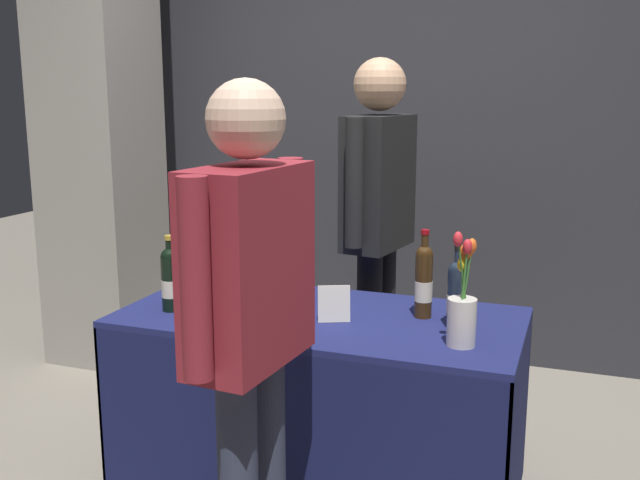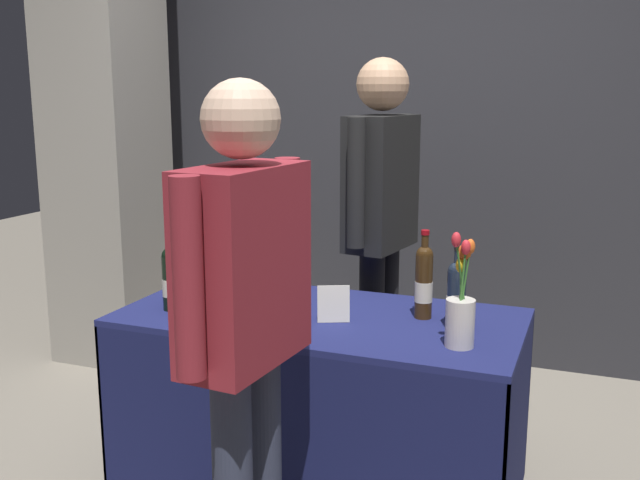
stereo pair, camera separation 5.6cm
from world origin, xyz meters
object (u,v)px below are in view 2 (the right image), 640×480
display_bottle_0 (424,281)px  wine_glass_near_vendor (183,275)px  featured_wine_bottle (273,275)px  flower_vase (461,311)px  vendor_presenter (381,209)px  taster_foreground_right (245,306)px  tasting_table (320,367)px  concrete_pillar (101,57)px

display_bottle_0 → wine_glass_near_vendor: bearing=-173.1°
featured_wine_bottle → flower_vase: flower_vase is taller
wine_glass_near_vendor → flower_vase: flower_vase is taller
vendor_presenter → taster_foreground_right: 1.42m
featured_wine_bottle → flower_vase: bearing=-12.0°
wine_glass_near_vendor → vendor_presenter: vendor_presenter is taller
featured_wine_bottle → vendor_presenter: (0.25, 0.67, 0.18)m
flower_vase → vendor_presenter: (-0.54, 0.83, 0.20)m
wine_glass_near_vendor → vendor_presenter: (0.66, 0.68, 0.22)m
tasting_table → display_bottle_0: display_bottle_0 is taller
taster_foreground_right → concrete_pillar: bearing=50.6°
vendor_presenter → concrete_pillar: bearing=-91.5°
vendor_presenter → taster_foreground_right: bearing=9.3°
concrete_pillar → flower_vase: concrete_pillar is taller
concrete_pillar → featured_wine_bottle: 2.04m
display_bottle_0 → tasting_table: bearing=-165.0°
flower_vase → taster_foreground_right: size_ratio=0.25×
featured_wine_bottle → wine_glass_near_vendor: size_ratio=2.16×
display_bottle_0 → wine_glass_near_vendor: display_bottle_0 is taller
tasting_table → taster_foreground_right: (0.06, -0.76, 0.47)m
concrete_pillar → flower_vase: (2.32, -1.16, -0.92)m
concrete_pillar → vendor_presenter: (1.78, -0.32, -0.73)m
tasting_table → concrete_pillar: bearing=150.3°
display_bottle_0 → vendor_presenter: (-0.34, 0.56, 0.18)m
concrete_pillar → flower_vase: bearing=-26.6°
featured_wine_bottle → vendor_presenter: 0.74m
concrete_pillar → display_bottle_0: size_ratio=10.28×
concrete_pillar → flower_vase: size_ratio=8.78×
tasting_table → featured_wine_bottle: size_ratio=4.92×
flower_vase → vendor_presenter: 1.01m
concrete_pillar → featured_wine_bottle: bearing=-32.9°
featured_wine_bottle → vendor_presenter: size_ratio=0.18×
featured_wine_bottle → display_bottle_0: size_ratio=0.92×
concrete_pillar → wine_glass_near_vendor: 1.78m
featured_wine_bottle → wine_glass_near_vendor: featured_wine_bottle is taller
tasting_table → taster_foreground_right: 0.89m
tasting_table → taster_foreground_right: bearing=-85.6°
vendor_presenter → flower_vase: bearing=41.6°
display_bottle_0 → vendor_presenter: vendor_presenter is taller
concrete_pillar → wine_glass_near_vendor: concrete_pillar is taller
tasting_table → flower_vase: bearing=-16.1°
taster_foreground_right → flower_vase: bearing=-36.9°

